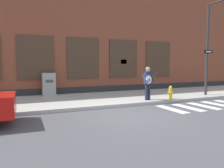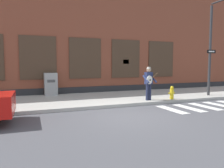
% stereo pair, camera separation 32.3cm
% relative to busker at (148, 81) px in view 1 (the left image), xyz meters
% --- Properties ---
extents(ground_plane, '(160.00, 160.00, 0.00)m').
position_rel_busker_xyz_m(ground_plane, '(-2.21, -2.15, -1.12)').
color(ground_plane, '#4C4C51').
extents(sidewalk, '(28.00, 4.73, 0.16)m').
position_rel_busker_xyz_m(sidewalk, '(-2.21, 1.85, -1.05)').
color(sidewalk, '#ADAAA3').
rests_on(sidewalk, ground).
extents(building_backdrop, '(28.00, 4.06, 8.43)m').
position_rel_busker_xyz_m(building_backdrop, '(-2.21, 6.21, 3.08)').
color(building_backdrop, brown).
rests_on(building_backdrop, ground).
extents(crosswalk, '(5.20, 1.90, 0.01)m').
position_rel_busker_xyz_m(crosswalk, '(2.47, -1.81, -1.12)').
color(crosswalk, silver).
rests_on(crosswalk, ground).
extents(busker, '(0.73, 0.57, 1.71)m').
position_rel_busker_xyz_m(busker, '(0.00, 0.00, 0.00)').
color(busker, '#1E233D').
rests_on(busker, sidewalk).
extents(traffic_light, '(0.62, 2.62, 5.44)m').
position_rel_busker_xyz_m(traffic_light, '(4.27, -0.65, 2.75)').
color(traffic_light, '#2D2D30').
rests_on(traffic_light, sidewalk).
extents(utility_box, '(0.75, 0.59, 1.34)m').
position_rel_busker_xyz_m(utility_box, '(-4.47, 3.76, -0.30)').
color(utility_box, '#9E9E9E').
rests_on(utility_box, sidewalk).
extents(fire_hydrant, '(0.38, 0.20, 0.70)m').
position_rel_busker_xyz_m(fire_hydrant, '(1.32, -0.16, -0.62)').
color(fire_hydrant, gold).
rests_on(fire_hydrant, sidewalk).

